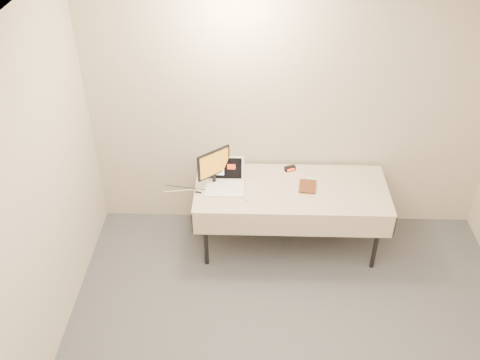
{
  "coord_description": "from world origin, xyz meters",
  "views": [
    {
      "loc": [
        -0.38,
        -2.09,
        3.82
      ],
      "look_at": [
        -0.5,
        1.99,
        0.86
      ],
      "focal_mm": 40.0,
      "sensor_mm": 36.0,
      "label": 1
    }
  ],
  "objects_px": {
    "table": "(291,193)",
    "book": "(300,178)",
    "laptop": "(225,180)",
    "monitor": "(214,165)"
  },
  "relations": [
    {
      "from": "table",
      "to": "monitor",
      "type": "distance_m",
      "value": 0.8
    },
    {
      "from": "monitor",
      "to": "table",
      "type": "bearing_deg",
      "value": -44.18
    },
    {
      "from": "book",
      "to": "table",
      "type": "bearing_deg",
      "value": -154.65
    },
    {
      "from": "book",
      "to": "laptop",
      "type": "bearing_deg",
      "value": -172.54
    },
    {
      "from": "laptop",
      "to": "monitor",
      "type": "relative_size",
      "value": 0.98
    },
    {
      "from": "table",
      "to": "monitor",
      "type": "bearing_deg",
      "value": 175.83
    },
    {
      "from": "monitor",
      "to": "book",
      "type": "bearing_deg",
      "value": -42.15
    },
    {
      "from": "table",
      "to": "book",
      "type": "bearing_deg",
      "value": 17.71
    },
    {
      "from": "book",
      "to": "monitor",
      "type": "bearing_deg",
      "value": -174.5
    },
    {
      "from": "monitor",
      "to": "book",
      "type": "height_order",
      "value": "monitor"
    }
  ]
}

